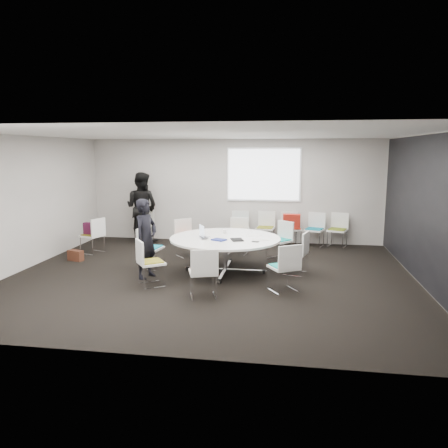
# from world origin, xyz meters

# --- Properties ---
(room_shell) EXTENTS (8.08, 7.08, 2.88)m
(room_shell) POSITION_xyz_m (0.09, 0.00, 1.40)
(room_shell) COLOR black
(room_shell) RESTS_ON ground
(conference_table) EXTENTS (2.26, 2.26, 0.73)m
(conference_table) POSITION_xyz_m (0.23, 0.34, 0.54)
(conference_table) COLOR silver
(conference_table) RESTS_ON ground
(projection_screen) EXTENTS (1.90, 0.03, 1.35)m
(projection_screen) POSITION_xyz_m (0.80, 3.46, 1.85)
(projection_screen) COLOR white
(projection_screen) RESTS_ON room_shell
(chair_ring_a) EXTENTS (0.56, 0.57, 0.88)m
(chair_ring_a) POSITION_xyz_m (1.67, 0.41, 0.28)
(chair_ring_a) COLOR silver
(chair_ring_a) RESTS_ON ground
(chair_ring_b) EXTENTS (0.64, 0.64, 0.88)m
(chair_ring_b) POSITION_xyz_m (1.32, 1.58, 0.28)
(chair_ring_b) COLOR silver
(chair_ring_b) RESTS_ON ground
(chair_ring_c) EXTENTS (0.52, 0.51, 0.88)m
(chair_ring_c) POSITION_xyz_m (0.29, 1.92, 0.28)
(chair_ring_c) COLOR silver
(chair_ring_c) RESTS_ON ground
(chair_ring_d) EXTENTS (0.64, 0.64, 0.88)m
(chair_ring_d) POSITION_xyz_m (-0.87, 1.55, 0.28)
(chair_ring_d) COLOR silver
(chair_ring_d) RESTS_ON ground
(chair_ring_e) EXTENTS (0.50, 0.51, 0.88)m
(chair_ring_e) POSITION_xyz_m (-1.38, 0.37, 0.28)
(chair_ring_e) COLOR silver
(chair_ring_e) RESTS_ON ground
(chair_ring_f) EXTENTS (0.63, 0.63, 0.88)m
(chair_ring_f) POSITION_xyz_m (-0.99, -0.80, 0.28)
(chair_ring_f) COLOR silver
(chair_ring_f) RESTS_ON ground
(chair_ring_g) EXTENTS (0.58, 0.57, 0.88)m
(chair_ring_g) POSITION_xyz_m (0.10, -1.28, 0.28)
(chair_ring_g) COLOR silver
(chair_ring_g) RESTS_ON ground
(chair_ring_h) EXTENTS (0.63, 0.62, 0.88)m
(chair_ring_h) POSITION_xyz_m (1.46, -0.75, 0.28)
(chair_ring_h) COLOR silver
(chair_ring_h) RESTS_ON ground
(chair_back_a) EXTENTS (0.52, 0.51, 0.88)m
(chair_back_a) POSITION_xyz_m (0.23, 3.12, 0.28)
(chair_back_a) COLOR silver
(chair_back_a) RESTS_ON ground
(chair_back_b) EXTENTS (0.51, 0.50, 0.88)m
(chair_back_b) POSITION_xyz_m (0.89, 3.17, 0.28)
(chair_back_b) COLOR silver
(chair_back_b) RESTS_ON ground
(chair_back_c) EXTENTS (0.57, 0.57, 0.88)m
(chair_back_c) POSITION_xyz_m (1.57, 3.16, 0.28)
(chair_back_c) COLOR silver
(chair_back_c) RESTS_ON ground
(chair_back_d) EXTENTS (0.58, 0.58, 0.88)m
(chair_back_d) POSITION_xyz_m (2.17, 3.13, 0.28)
(chair_back_d) COLOR silver
(chair_back_d) RESTS_ON ground
(chair_back_e) EXTENTS (0.59, 0.58, 0.88)m
(chair_back_e) POSITION_xyz_m (2.76, 3.16, 0.28)
(chair_back_e) COLOR silver
(chair_back_e) RESTS_ON ground
(chair_spare_left) EXTENTS (0.57, 0.58, 0.88)m
(chair_spare_left) POSITION_xyz_m (-3.21, 1.49, 0.28)
(chair_spare_left) COLOR silver
(chair_spare_left) RESTS_ON ground
(chair_person_back) EXTENTS (0.47, 0.46, 0.88)m
(chair_person_back) POSITION_xyz_m (-2.48, 3.17, 0.28)
(chair_person_back) COLOR silver
(chair_person_back) RESTS_ON ground
(person_main) EXTENTS (0.54, 0.66, 1.57)m
(person_main) POSITION_xyz_m (-1.24, -0.27, 0.78)
(person_main) COLOR black
(person_main) RESTS_ON ground
(person_back) EXTENTS (1.07, 0.91, 1.92)m
(person_back) POSITION_xyz_m (-2.48, 3.00, 0.96)
(person_back) COLOR black
(person_back) RESTS_ON ground
(laptop) EXTENTS (0.31, 0.36, 0.02)m
(laptop) POSITION_xyz_m (-0.15, 0.22, 0.74)
(laptop) COLOR #333338
(laptop) RESTS_ON conference_table
(laptop_lid) EXTENTS (0.15, 0.27, 0.22)m
(laptop_lid) POSITION_xyz_m (-0.25, 0.31, 0.86)
(laptop_lid) COLOR silver
(laptop_lid) RESTS_ON conference_table
(notebook_black) EXTENTS (0.30, 0.35, 0.02)m
(notebook_black) POSITION_xyz_m (0.51, 0.11, 0.74)
(notebook_black) COLOR black
(notebook_black) RESTS_ON conference_table
(tablet_folio) EXTENTS (0.32, 0.30, 0.03)m
(tablet_folio) POSITION_xyz_m (0.15, 0.04, 0.74)
(tablet_folio) COLOR navy
(tablet_folio) RESTS_ON conference_table
(papers_right) EXTENTS (0.35, 0.29, 0.00)m
(papers_right) POSITION_xyz_m (0.78, 0.68, 0.73)
(papers_right) COLOR white
(papers_right) RESTS_ON conference_table
(papers_front) EXTENTS (0.35, 0.29, 0.00)m
(papers_front) POSITION_xyz_m (0.97, 0.20, 0.73)
(papers_front) COLOR silver
(papers_front) RESTS_ON conference_table
(cup) EXTENTS (0.08, 0.08, 0.09)m
(cup) POSITION_xyz_m (0.16, 0.77, 0.78)
(cup) COLOR white
(cup) RESTS_ON conference_table
(phone) EXTENTS (0.15, 0.10, 0.01)m
(phone) POSITION_xyz_m (0.88, 0.00, 0.73)
(phone) COLOR black
(phone) RESTS_ON conference_table
(maroon_bag) EXTENTS (0.41, 0.18, 0.28)m
(maroon_bag) POSITION_xyz_m (-3.22, 1.50, 0.62)
(maroon_bag) COLOR #44122C
(maroon_bag) RESTS_ON chair_spare_left
(brown_bag) EXTENTS (0.39, 0.26, 0.24)m
(brown_bag) POSITION_xyz_m (-3.29, 0.76, 0.12)
(brown_bag) COLOR #472316
(brown_bag) RESTS_ON ground
(red_jacket) EXTENTS (0.45, 0.18, 0.36)m
(red_jacket) POSITION_xyz_m (1.58, 2.94, 0.70)
(red_jacket) COLOR #A41F14
(red_jacket) RESTS_ON chair_back_c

